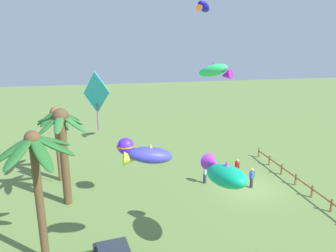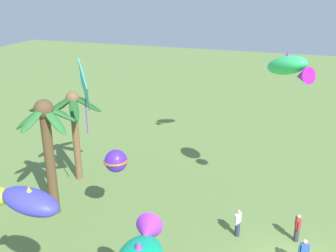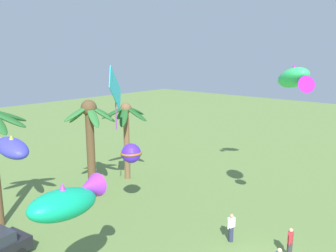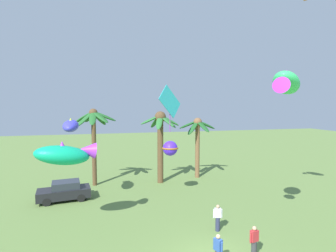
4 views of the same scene
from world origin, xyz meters
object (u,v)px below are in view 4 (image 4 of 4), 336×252
(kite_ball_2, at_px, (170,148))
(kite_diamond_3, at_px, (170,102))
(kite_fish_1, at_px, (71,126))
(palm_tree_1, at_px, (94,126))
(palm_tree_2, at_px, (198,134))
(spectator_2, at_px, (254,242))
(spectator_1, at_px, (218,218))
(spectator_0, at_px, (218,251))
(parked_car_0, at_px, (65,191))
(kite_fish_0, at_px, (286,83))
(palm_tree_0, at_px, (161,132))
(kite_fish_4, at_px, (66,154))

(kite_ball_2, distance_m, kite_diamond_3, 4.15)
(kite_ball_2, bearing_deg, kite_fish_1, -176.07)
(palm_tree_1, height_order, kite_fish_1, palm_tree_1)
(palm_tree_2, distance_m, spectator_2, 14.95)
(palm_tree_2, height_order, kite_fish_1, kite_fish_1)
(spectator_1, bearing_deg, palm_tree_1, 123.36)
(palm_tree_1, relative_size, kite_fish_1, 2.92)
(spectator_0, height_order, kite_ball_2, kite_ball_2)
(kite_fish_1, height_order, kite_diamond_3, kite_diamond_3)
(parked_car_0, relative_size, kite_fish_1, 1.67)
(kite_diamond_3, bearing_deg, palm_tree_1, 155.29)
(parked_car_0, bearing_deg, kite_diamond_3, 3.69)
(palm_tree_1, height_order, kite_fish_0, kite_fish_0)
(palm_tree_0, height_order, kite_diamond_3, kite_diamond_3)
(palm_tree_1, distance_m, kite_fish_1, 5.49)
(spectator_0, bearing_deg, kite_fish_0, 20.08)
(palm_tree_2, bearing_deg, palm_tree_0, -168.38)
(palm_tree_1, distance_m, spectator_1, 14.08)
(spectator_1, height_order, kite_diamond_3, kite_diamond_3)
(palm_tree_1, height_order, kite_ball_2, palm_tree_1)
(spectator_2, bearing_deg, parked_car_0, 133.64)
(kite_fish_0, height_order, kite_fish_4, kite_fish_0)
(kite_diamond_3, bearing_deg, palm_tree_0, 97.44)
(parked_car_0, xyz_separation_m, spectator_1, (9.49, -7.55, 0.06))
(kite_diamond_3, bearing_deg, spectator_2, -82.86)
(palm_tree_0, xyz_separation_m, kite_diamond_3, (0.31, -2.37, 2.77))
(kite_ball_2, bearing_deg, kite_fish_0, -61.14)
(kite_fish_4, bearing_deg, kite_fish_0, -16.69)
(kite_fish_0, bearing_deg, spectator_1, 152.10)
(palm_tree_0, bearing_deg, kite_ball_2, -91.88)
(palm_tree_2, distance_m, kite_fish_4, 14.86)
(parked_car_0, relative_size, spectator_2, 2.57)
(kite_fish_1, relative_size, kite_ball_2, 1.53)
(palm_tree_1, xyz_separation_m, spectator_2, (7.84, -14.06, -4.74))
(kite_diamond_3, bearing_deg, spectator_0, -93.37)
(parked_car_0, bearing_deg, palm_tree_1, 58.08)
(palm_tree_2, relative_size, kite_fish_1, 2.52)
(spectator_1, relative_size, kite_fish_4, 0.44)
(palm_tree_1, bearing_deg, kite_fish_4, -97.83)
(spectator_2, bearing_deg, kite_fish_4, 152.02)
(spectator_2, height_order, kite_fish_1, kite_fish_1)
(spectator_1, bearing_deg, parked_car_0, 141.50)
(spectator_0, height_order, kite_fish_4, kite_fish_4)
(spectator_1, relative_size, kite_diamond_3, 0.39)
(spectator_1, bearing_deg, palm_tree_2, 75.62)
(palm_tree_0, xyz_separation_m, parked_car_0, (-8.34, -2.93, -4.18))
(kite_ball_2, height_order, kite_diamond_3, kite_diamond_3)
(palm_tree_2, height_order, kite_diamond_3, kite_diamond_3)
(parked_car_0, bearing_deg, kite_ball_2, -8.72)
(kite_ball_2, bearing_deg, palm_tree_1, 141.46)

